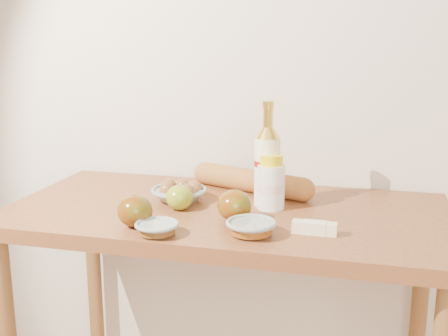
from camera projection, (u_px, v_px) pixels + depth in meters
The scene contains 12 objects.
back_wall at pixel (253, 56), 1.76m from camera, with size 3.50×0.02×2.60m, color beige.
table at pixel (227, 250), 1.57m from camera, with size 1.20×0.60×0.90m.
bourbon_bottle at pixel (267, 164), 1.54m from camera, with size 0.08×0.08×0.29m.
cream_bottle at pixel (271, 184), 1.53m from camera, with size 0.10×0.10×0.15m.
egg_bowl at pixel (179, 193), 1.61m from camera, with size 0.17×0.17×0.06m.
baguette at pixel (251, 181), 1.69m from camera, with size 0.42×0.21×0.07m.
apple_yellowgreen at pixel (179, 197), 1.52m from camera, with size 0.10×0.10×0.07m.
apple_redgreen_front at pixel (135, 211), 1.39m from camera, with size 0.11×0.11×0.08m.
apple_redgreen_right at pixel (234, 205), 1.43m from camera, with size 0.09×0.09×0.08m.
sugar_bowl at pixel (157, 228), 1.33m from camera, with size 0.11×0.11×0.03m.
syrup_bowl at pixel (251, 227), 1.33m from camera, with size 0.16×0.16×0.04m.
butter_stick at pixel (314, 228), 1.34m from camera, with size 0.11×0.03×0.03m.
Camera 1 is at (0.36, -0.25, 1.36)m, focal length 45.00 mm.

